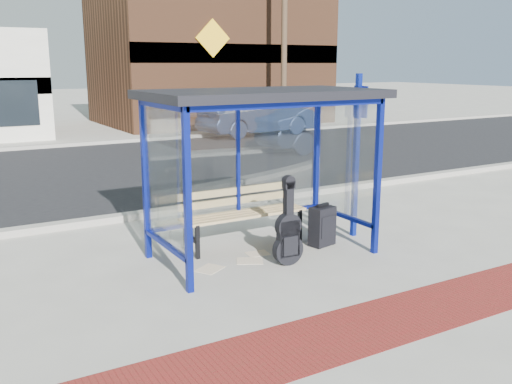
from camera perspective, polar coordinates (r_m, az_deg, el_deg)
ground at (r=8.51m, az=0.68°, el=-6.31°), size 120.00×120.00×0.00m
brick_paver_strip at (r=6.57m, az=12.65°, el=-12.52°), size 60.00×1.00×0.01m
curb_near at (r=10.98m, az=-7.10°, el=-1.70°), size 60.00×0.25×0.12m
street_asphalt at (r=15.71m, az=-14.45°, el=2.15°), size 60.00×10.00×0.00m
curb_far at (r=20.60m, az=-18.38°, el=4.50°), size 60.00×0.25×0.12m
far_sidewalk at (r=22.46m, az=-19.39°, el=4.91°), size 60.00×4.00×0.01m
bus_shelter at (r=8.13m, az=0.46°, el=7.76°), size 3.30×1.80×2.42m
storefront_brown at (r=28.15m, az=-4.75°, el=13.54°), size 10.00×7.08×6.40m
tree_right at (r=33.45m, az=-0.24°, el=17.30°), size 3.60×3.60×7.03m
utility_pole_east at (r=24.21m, az=2.84°, el=15.85°), size 1.60×0.24×8.00m
bench at (r=8.86m, az=-1.41°, el=-1.89°), size 2.02×0.50×0.95m
guitar_bag at (r=8.00m, az=3.23°, el=-4.25°), size 0.44×0.14×1.21m
suitcase at (r=8.90m, az=6.65°, el=-3.42°), size 0.43×0.32×0.68m
backpack at (r=8.60m, az=3.40°, el=-4.74°), size 0.38×0.35×0.41m
sign_post at (r=9.27m, az=10.05°, el=4.48°), size 0.10×0.33×2.63m
newspaper_a at (r=7.96m, az=-4.65°, el=-7.68°), size 0.47×0.44×0.01m
newspaper_b at (r=8.25m, az=-0.64°, el=-6.90°), size 0.47×0.44×0.01m
newspaper_c at (r=8.56m, az=0.16°, el=-6.17°), size 0.36×0.30×0.01m
parked_car at (r=22.69m, az=0.18°, el=7.69°), size 4.93×2.12×1.58m
fire_hydrant at (r=25.17m, az=3.97°, el=7.28°), size 0.34×0.22×0.74m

